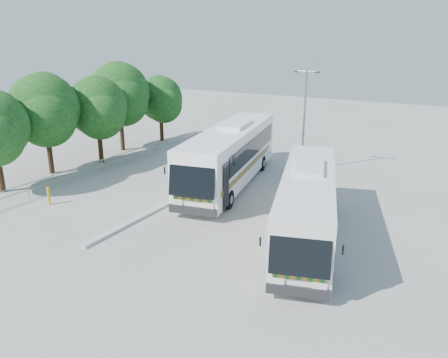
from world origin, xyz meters
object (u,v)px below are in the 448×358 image
Objects in this scene: coach_main at (230,154)px; coach_adjacent at (307,204)px; tree_far_c at (98,107)px; bollard at (49,196)px; tree_far_d at (120,93)px; tree_far_b at (45,109)px; lamppost at (304,116)px; tree_far_e at (161,99)px.

coach_adjacent is (7.07, -5.29, -0.26)m from coach_main.
tree_far_c is 6.21× the size of bollard.
coach_adjacent is at bearing -15.24° from tree_far_c.
tree_far_d is 0.63× the size of coach_adjacent.
tree_far_b is 0.52× the size of coach_main.
lamppost is (15.31, 1.78, -0.86)m from tree_far_d.
tree_far_d is at bearing 113.55° from bollard.
tree_far_b is 7.61m from tree_far_d.
bollard is at bearing -41.04° from tree_far_b.
tree_far_b reaches higher than coach_adjacent.
bollard is at bearing -141.89° from coach_main.
lamppost is (14.63, -2.72, 0.07)m from tree_far_e.
tree_far_c is at bearing 77.09° from tree_far_b.
coach_adjacent reaches higher than bollard.
coach_main is at bearing -34.08° from tree_far_e.
coach_main is at bearing -121.29° from lamppost.
tree_far_e reaches higher than coach_adjacent.
tree_far_c is at bearing -86.46° from tree_far_e.
lamppost reaches higher than tree_far_b.
tree_far_d is 0.55× the size of coach_main.
coach_adjacent is at bearing 12.58° from bollard.
lamppost is at bearing 21.21° from tree_far_c.
tree_far_e is at bearing 168.34° from lamppost.
coach_adjacent is (19.09, -1.06, -2.83)m from tree_far_b.
coach_adjacent is (18.70, -13.16, -2.15)m from tree_far_e.
tree_far_b is 0.60× the size of coach_adjacent.
tree_far_d reaches higher than tree_far_b.
tree_far_c is 3.93m from tree_far_d.
tree_far_d is 7.02× the size of bollard.
tree_far_c is at bearing 116.00° from bollard.
coach_adjacent is at bearing -35.12° from tree_far_e.
tree_far_b is at bearing -91.83° from tree_far_e.
coach_main is 8.83m from coach_adjacent.
lamppost reaches higher than bollard.
tree_far_b is at bearing 159.68° from coach_adjacent.
tree_far_b reaches higher than tree_far_e.
tree_far_b is 19.33m from coach_adjacent.
coach_adjacent is 1.62× the size of lamppost.
tree_far_c is 19.03m from coach_adjacent.
tree_far_e is 0.83× the size of lamppost.
tree_far_d is at bearing 138.79° from coach_adjacent.
tree_far_c is 0.56× the size of coach_adjacent.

